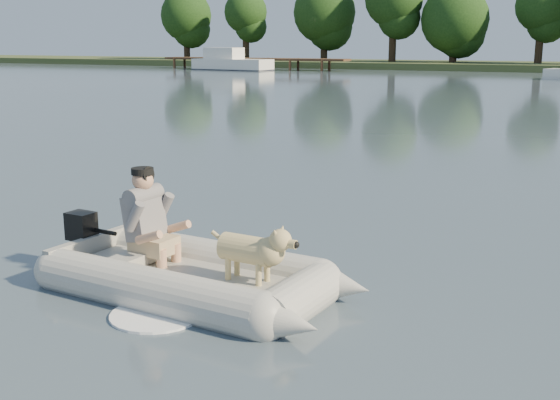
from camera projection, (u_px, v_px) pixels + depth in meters
The scene contains 8 objects.
water at pixel (223, 299), 7.34m from camera, with size 160.00×160.00×0.00m, color slate.
dock at pixel (254, 64), 63.87m from camera, with size 18.00×2.00×1.04m, color #4C331E, non-canonical shape.
treeline at pixel (526, 7), 61.70m from camera, with size 71.02×7.35×9.27m.
dinghy at pixel (194, 240), 7.41m from camera, with size 4.53×2.99×1.38m, color #A7A7A2, non-canonical shape.
man at pixel (146, 214), 7.75m from camera, with size 0.72×0.62×1.07m, color slate, non-canonical shape.
dog at pixel (247, 254), 7.15m from camera, with size 0.93×0.33×0.62m, color tan, non-canonical shape.
outboard_motor at pixel (82, 243), 8.28m from camera, with size 0.41×0.29×0.78m, color black, non-canonical shape.
cabin_cruiser at pixel (232, 59), 62.20m from camera, with size 7.56×2.70×2.34m, color white, non-canonical shape.
Camera 1 is at (3.45, -6.03, 2.65)m, focal length 45.00 mm.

